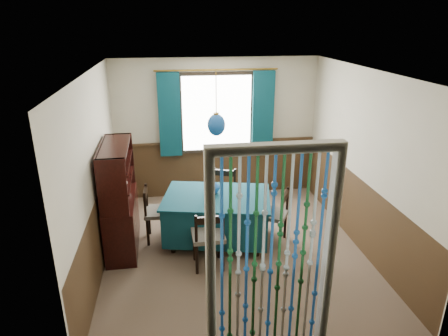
{
  "coord_description": "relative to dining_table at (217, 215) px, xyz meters",
  "views": [
    {
      "loc": [
        -0.84,
        -4.88,
        3.11
      ],
      "look_at": [
        -0.11,
        0.29,
        1.15
      ],
      "focal_mm": 32.0,
      "sensor_mm": 36.0,
      "label": 1
    }
  ],
  "objects": [
    {
      "name": "floor",
      "position": [
        0.21,
        -0.28,
        -0.42
      ],
      "size": [
        4.0,
        4.0,
        0.0
      ],
      "primitive_type": "plane",
      "color": "brown",
      "rests_on": "ground"
    },
    {
      "name": "ceiling",
      "position": [
        0.21,
        -0.28,
        2.08
      ],
      "size": [
        4.0,
        4.0,
        0.0
      ],
      "primitive_type": "plane",
      "rotation": [
        3.14,
        0.0,
        0.0
      ],
      "color": "silver",
      "rests_on": "ground"
    },
    {
      "name": "wall_back",
      "position": [
        0.21,
        1.72,
        0.83
      ],
      "size": [
        3.6,
        0.0,
        3.6
      ],
      "primitive_type": "plane",
      "rotation": [
        1.57,
        0.0,
        0.0
      ],
      "color": "beige",
      "rests_on": "ground"
    },
    {
      "name": "wall_front",
      "position": [
        0.21,
        -2.28,
        0.83
      ],
      "size": [
        3.6,
        0.0,
        3.6
      ],
      "primitive_type": "plane",
      "rotation": [
        -1.57,
        0.0,
        0.0
      ],
      "color": "beige",
      "rests_on": "ground"
    },
    {
      "name": "wall_left",
      "position": [
        -1.59,
        -0.28,
        0.83
      ],
      "size": [
        0.0,
        4.0,
        4.0
      ],
      "primitive_type": "plane",
      "rotation": [
        1.57,
        0.0,
        1.57
      ],
      "color": "beige",
      "rests_on": "ground"
    },
    {
      "name": "wall_right",
      "position": [
        2.01,
        -0.28,
        0.83
      ],
      "size": [
        0.0,
        4.0,
        4.0
      ],
      "primitive_type": "plane",
      "rotation": [
        1.57,
        0.0,
        -1.57
      ],
      "color": "beige",
      "rests_on": "ground"
    },
    {
      "name": "wainscot_back",
      "position": [
        0.21,
        1.71,
        0.08
      ],
      "size": [
        3.6,
        0.0,
        3.6
      ],
      "primitive_type": "plane",
      "rotation": [
        1.57,
        0.0,
        0.0
      ],
      "color": "#3E2A17",
      "rests_on": "ground"
    },
    {
      "name": "wainscot_front",
      "position": [
        0.21,
        -2.26,
        0.08
      ],
      "size": [
        3.6,
        0.0,
        3.6
      ],
      "primitive_type": "plane",
      "rotation": [
        -1.57,
        0.0,
        0.0
      ],
      "color": "#3E2A17",
      "rests_on": "ground"
    },
    {
      "name": "wainscot_left",
      "position": [
        -1.57,
        -0.28,
        0.08
      ],
      "size": [
        0.0,
        4.0,
        4.0
      ],
      "primitive_type": "plane",
      "rotation": [
        1.57,
        0.0,
        1.57
      ],
      "color": "#3E2A17",
      "rests_on": "ground"
    },
    {
      "name": "wainscot_right",
      "position": [
        2.0,
        -0.28,
        0.08
      ],
      "size": [
        0.0,
        4.0,
        4.0
      ],
      "primitive_type": "plane",
      "rotation": [
        1.57,
        0.0,
        -1.57
      ],
      "color": "#3E2A17",
      "rests_on": "ground"
    },
    {
      "name": "window",
      "position": [
        0.21,
        1.67,
        1.13
      ],
      "size": [
        1.32,
        0.12,
        1.42
      ],
      "primitive_type": "cube",
      "color": "black",
      "rests_on": "wall_back"
    },
    {
      "name": "doorway",
      "position": [
        0.21,
        -2.22,
        0.63
      ],
      "size": [
        1.16,
        0.12,
        2.18
      ],
      "primitive_type": null,
      "color": "silver",
      "rests_on": "ground"
    },
    {
      "name": "dining_table",
      "position": [
        0.0,
        0.0,
        0.0
      ],
      "size": [
        1.69,
        1.34,
        0.72
      ],
      "rotation": [
        0.0,
        0.0,
        -0.21
      ],
      "color": "#0D3743",
      "rests_on": "floor"
    },
    {
      "name": "chair_near",
      "position": [
        -0.19,
        -0.65,
        0.03
      ],
      "size": [
        0.43,
        0.41,
        0.85
      ],
      "rotation": [
        0.0,
        0.0,
        0.03
      ],
      "color": "black",
      "rests_on": "floor"
    },
    {
      "name": "chair_far",
      "position": [
        0.17,
        0.64,
        0.03
      ],
      "size": [
        0.53,
        0.52,
        0.85
      ],
      "rotation": [
        0.0,
        0.0,
        2.79
      ],
      "color": "black",
      "rests_on": "floor"
    },
    {
      "name": "chair_left",
      "position": [
        -0.88,
        0.17,
        0.02
      ],
      "size": [
        0.4,
        0.42,
        0.83
      ],
      "rotation": [
        0.0,
        0.0,
        -1.59
      ],
      "color": "black",
      "rests_on": "floor"
    },
    {
      "name": "chair_right",
      "position": [
        0.83,
        -0.14,
        0.02
      ],
      "size": [
        0.54,
        0.55,
        0.83
      ],
      "rotation": [
        0.0,
        0.0,
        1.06
      ],
      "color": "black",
      "rests_on": "floor"
    },
    {
      "name": "sideboard",
      "position": [
        -1.37,
        0.04,
        0.12
      ],
      "size": [
        0.43,
        1.18,
        1.54
      ],
      "rotation": [
        0.0,
        0.0,
        0.02
      ],
      "color": "black",
      "rests_on": "floor"
    },
    {
      "name": "pendant_lamp",
      "position": [
        0.0,
        -0.0,
        1.35
      ],
      "size": [
        0.24,
        0.24,
        0.88
      ],
      "color": "olive",
      "rests_on": "ceiling"
    },
    {
      "name": "vase_table",
      "position": [
        -0.05,
        0.13,
        0.4
      ],
      "size": [
        0.23,
        0.23,
        0.2
      ],
      "primitive_type": "imported",
      "rotation": [
        0.0,
        0.0,
        0.19
      ],
      "color": "navy",
      "rests_on": "dining_table"
    },
    {
      "name": "bowl_shelf",
      "position": [
        -1.31,
        -0.22,
        0.66
      ],
      "size": [
        0.27,
        0.27,
        0.06
      ],
      "primitive_type": "imported",
      "rotation": [
        0.0,
        0.0,
        0.22
      ],
      "color": "beige",
      "rests_on": "sideboard"
    },
    {
      "name": "vase_sideboard",
      "position": [
        -1.31,
        0.24,
        0.45
      ],
      "size": [
        0.24,
        0.24,
        0.21
      ],
      "primitive_type": "imported",
      "rotation": [
        0.0,
        0.0,
        -0.24
      ],
      "color": "beige",
      "rests_on": "sideboard"
    }
  ]
}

